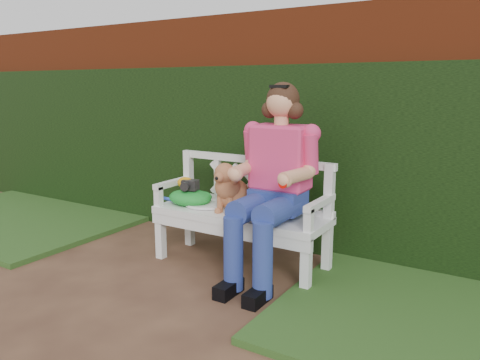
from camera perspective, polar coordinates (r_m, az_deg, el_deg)
The scene contains 11 objects.
ground at distance 3.66m, azimuth -15.25°, elevation -13.47°, with size 60.00×60.00×0.00m, color #3E271C.
brick_wall at distance 4.83m, azimuth 0.72°, elevation 6.50°, with size 10.00×0.30×2.20m, color maroon.
ivy_hedge at distance 4.67m, azimuth -0.68°, elevation 3.25°, with size 10.00×0.18×1.70m, color #1B3710.
grass_left at distance 5.98m, azimuth -24.86°, elevation -4.08°, with size 2.60×2.00×0.05m, color black.
garden_bench at distance 4.00m, azimuth -0.00°, elevation -7.18°, with size 1.58×0.60×0.48m, color white, non-canonical shape.
seated_woman at distance 3.67m, azimuth 4.55°, elevation 0.07°, with size 0.67×0.90×1.59m, color #EE5479, non-canonical shape.
dog at distance 3.92m, azimuth -1.03°, elevation -0.70°, with size 0.28×0.39×0.43m, color brown, non-canonical shape.
tennis_racket at distance 4.12m, azimuth -4.84°, elevation -2.95°, with size 0.66×0.28×0.03m, color white, non-canonical shape.
green_bag at distance 4.16m, azimuth -6.12°, elevation -2.09°, with size 0.40×0.31×0.14m, color #297839, non-canonical shape.
camera_item at distance 4.12m, azimuth -6.08°, elevation -0.60°, with size 0.13×0.10×0.09m, color black.
baseball_glove at distance 4.18m, azimuth -6.64°, elevation -0.34°, with size 0.16×0.12×0.10m, color orange.
Camera 1 is at (2.47, -2.23, 1.52)m, focal length 35.00 mm.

